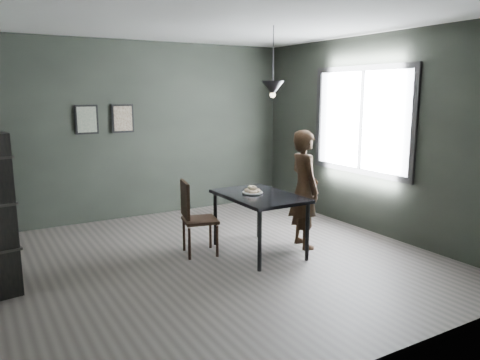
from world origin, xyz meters
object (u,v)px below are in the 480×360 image
wood_chair (193,213)px  pendant_lamp (273,88)px  white_plate (252,193)px  woman (304,189)px  cafe_table (259,201)px

wood_chair → pendant_lamp: bearing=-1.3°
white_plate → woman: (0.68, -0.19, 0.01)m
white_plate → wood_chair: (-0.70, 0.25, -0.22)m
cafe_table → wood_chair: (-0.75, 0.35, -0.14)m
cafe_table → white_plate: (-0.04, 0.10, 0.08)m
pendant_lamp → wood_chair: bearing=166.0°
cafe_table → wood_chair: 0.83m
cafe_table → woman: size_ratio=0.78×
white_plate → pendant_lamp: 1.33m
wood_chair → pendant_lamp: size_ratio=1.08×
white_plate → wood_chair: bearing=160.3°
white_plate → cafe_table: bearing=-66.4°
wood_chair → pendant_lamp: (1.00, -0.25, 1.52)m
white_plate → woman: size_ratio=0.15×
cafe_table → white_plate: size_ratio=5.22×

